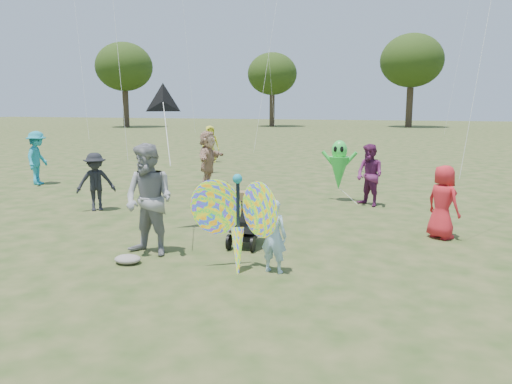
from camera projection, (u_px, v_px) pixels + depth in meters
The scene contains 15 objects.
ground at pixel (240, 274), 8.18m from camera, with size 160.00×160.00×0.00m, color #51592B.
child_girl at pixel (274, 236), 8.16m from camera, with size 0.45×0.29×1.23m, color #9BC1DC.
adult_man at pixel (149, 200), 9.06m from camera, with size 1.00×0.78×2.06m, color gray.
grey_bag at pixel (128, 259), 8.71m from camera, with size 0.47×0.38×0.15m, color gray.
crowd_a at pixel (443, 202), 10.23m from camera, with size 0.74×0.48×1.52m, color red.
crowd_b at pixel (96, 182), 12.91m from camera, with size 0.98×0.56×1.51m, color black.
crowd_d at pixel (208, 159), 16.61m from camera, with size 1.74×0.55×1.88m, color tan.
crowd_e at pixel (370, 175), 13.49m from camera, with size 0.82×0.64×1.69m, color #662254.
crowd_g at pixel (210, 144), 23.65m from camera, with size 0.85×0.55×1.73m, color yellow.
crowd_i at pixel (37, 158), 17.12m from camera, with size 1.18×0.68×1.83m, color teal.
jogging_stroller at pixel (247, 215), 9.73m from camera, with size 0.55×1.07×1.09m.
butterfly_kite at pixel (238, 222), 8.24m from camera, with size 1.74×0.75×1.82m.
delta_kite_rig at pixel (163, 102), 10.45m from camera, with size 1.38×1.88×1.55m.
alien_kite at pixel (339, 167), 14.17m from camera, with size 1.12×0.69×1.74m.
tree_line at pixel (429, 61), 48.17m from camera, with size 91.78×33.60×10.79m.
Camera 1 is at (2.59, -7.39, 2.75)m, focal length 35.00 mm.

